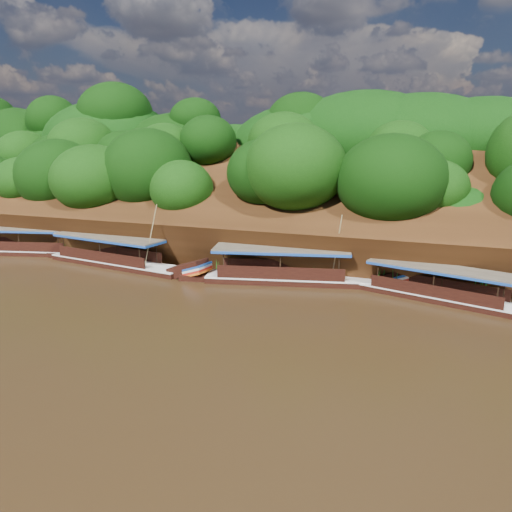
{
  "coord_description": "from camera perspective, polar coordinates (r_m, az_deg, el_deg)",
  "views": [
    {
      "loc": [
        9.98,
        -25.48,
        10.37
      ],
      "look_at": [
        -2.16,
        7.0,
        2.14
      ],
      "focal_mm": 35.0,
      "sensor_mm": 36.0,
      "label": 1
    }
  ],
  "objects": [
    {
      "name": "boat_1",
      "position": [
        36.65,
        5.33,
        -2.19
      ],
      "size": [
        15.06,
        5.41,
        5.76
      ],
      "rotation": [
        0.0,
        0.0,
        0.23
      ],
      "color": "black",
      "rests_on": "ground"
    },
    {
      "name": "ground",
      "position": [
        29.27,
        -0.84,
        -7.41
      ],
      "size": [
        160.0,
        160.0,
        0.0
      ],
      "primitive_type": "plane",
      "color": "black",
      "rests_on": "ground"
    },
    {
      "name": "boat_0",
      "position": [
        34.45,
        22.25,
        -4.32
      ],
      "size": [
        13.69,
        5.74,
        6.22
      ],
      "rotation": [
        0.0,
        0.0,
        -0.3
      ],
      "color": "black",
      "rests_on": "ground"
    },
    {
      "name": "boat_3",
      "position": [
        49.57,
        -23.41,
        0.8
      ],
      "size": [
        13.6,
        5.15,
        2.87
      ],
      "rotation": [
        0.0,
        0.0,
        0.24
      ],
      "color": "black",
      "rests_on": "ground"
    },
    {
      "name": "boat_2",
      "position": [
        42.34,
        -14.87,
        -0.52
      ],
      "size": [
        15.64,
        4.29,
        5.88
      ],
      "rotation": [
        0.0,
        0.0,
        -0.15
      ],
      "color": "black",
      "rests_on": "ground"
    },
    {
      "name": "reeds",
      "position": [
        38.43,
        0.41,
        -0.99
      ],
      "size": [
        50.41,
        2.13,
        2.01
      ],
      "color": "#23681A",
      "rests_on": "ground"
    },
    {
      "name": "riverbank",
      "position": [
        49.96,
        8.68,
        3.42
      ],
      "size": [
        120.0,
        30.06,
        19.4
      ],
      "color": "black",
      "rests_on": "ground"
    }
  ]
}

